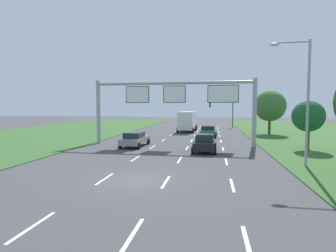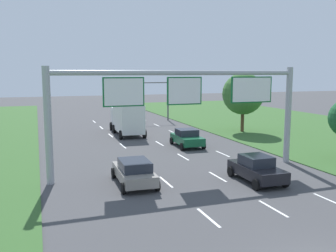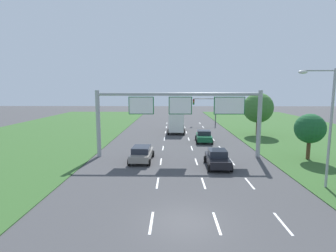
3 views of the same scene
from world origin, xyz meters
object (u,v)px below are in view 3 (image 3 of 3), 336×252
Objects in this scene: car_mid_lane at (142,153)px; sign_gantry at (181,110)px; street_lamp at (326,118)px; roadside_tree_mid at (310,129)px; traffic_light_mast at (206,106)px; roadside_tree_far at (258,108)px; car_near_red at (217,158)px; car_lead_silver at (204,136)px; box_truck at (177,121)px.

sign_gantry is (3.94, 1.73, 4.15)m from car_mid_lane.
street_lamp reaches higher than roadside_tree_mid.
street_lamp reaches higher than traffic_light_mast.
sign_gantry is at bearing 175.74° from roadside_tree_mid.
car_near_red is at bearing -117.93° from roadside_tree_far.
traffic_light_mast reaches higher than car_mid_lane.
car_mid_lane is (-7.21, 1.91, -0.02)m from car_near_red.
sign_gantry is at bearing -132.36° from roadside_tree_far.
traffic_light_mast is 1.19× the size of roadside_tree_mid.
traffic_light_mast is (2.60, 18.13, 3.08)m from car_lead_silver.
roadside_tree_far is (2.56, 22.33, -0.81)m from street_lamp.
car_near_red is 0.54× the size of box_truck.
car_mid_lane is at bearing -100.02° from box_truck.
box_truck is at bearing 167.63° from roadside_tree_far.
traffic_light_mast reaches higher than car_lead_silver.
roadside_tree_mid is (12.90, -0.96, -1.74)m from sign_gantry.
roadside_tree_mid is (9.50, -8.89, 2.40)m from car_lead_silver.
roadside_tree_mid is at bearing -75.68° from traffic_light_mast.
box_truck is (3.77, 18.09, 1.00)m from car_mid_lane.
traffic_light_mast reaches higher than car_near_red.
roadside_tree_far is (9.01, 5.67, 3.48)m from car_lead_silver.
street_lamp is at bearing -83.70° from traffic_light_mast.
car_lead_silver is at bearing -98.17° from traffic_light_mast.
car_lead_silver is at bearing 136.89° from roadside_tree_mid.
box_truck is 1.17× the size of roadside_tree_far.
traffic_light_mast is 0.66× the size of street_lamp.
box_truck is at bearing 90.61° from sign_gantry.
car_lead_silver is at bearing -65.29° from box_truck.
traffic_light_mast is at bearing 77.03° from sign_gantry.
car_mid_lane is 17.03m from roadside_tree_mid.
street_lamp is at bearing -41.56° from sign_gantry.
car_lead_silver is 0.49× the size of street_lamp.
sign_gantry is at bearing 132.71° from car_near_red.
box_truck is at bearing 80.08° from car_mid_lane.
sign_gantry reaches higher than box_truck.
roadside_tree_mid is at bearing -40.62° from car_lead_silver.
car_near_red is 29.98m from traffic_light_mast.
car_near_red is at bearing -48.09° from sign_gantry.
street_lamp is (10.02, -25.09, 3.30)m from box_truck.
car_near_red is 11.57m from car_lead_silver.
sign_gantry is 13.05m from roadside_tree_mid.
roadside_tree_mid reaches higher than car_near_red.
roadside_tree_far is (16.35, 15.33, 3.49)m from car_mid_lane.
car_mid_lane is at bearing 153.08° from street_lamp.
roadside_tree_far is (-0.49, 14.56, 1.09)m from roadside_tree_mid.
car_lead_silver is 0.54× the size of box_truck.
street_lamp is (6.58, -5.09, 4.28)m from car_near_red.
car_mid_lane is 0.81× the size of traffic_light_mast.
street_lamp is at bearing -66.36° from car_lead_silver.
box_truck is 11.68m from traffic_light_mast.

